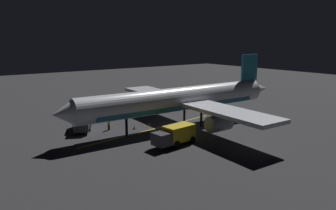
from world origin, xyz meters
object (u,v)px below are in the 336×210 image
baggage_truck (82,122)px  catering_truck (175,135)px  traffic_cone_near_left (134,127)px  traffic_cone_near_right (149,124)px  airliner (182,100)px  ground_crew_worker (109,124)px

baggage_truck → catering_truck: catering_truck is taller
baggage_truck → traffic_cone_near_left: baggage_truck is taller
baggage_truck → traffic_cone_near_right: 9.79m
airliner → ground_crew_worker: bearing=65.6°
airliner → ground_crew_worker: airliner is taller
airliner → traffic_cone_near_right: size_ratio=68.15×
airliner → catering_truck: size_ratio=6.45×
catering_truck → traffic_cone_near_right: 9.72m
catering_truck → traffic_cone_near_right: size_ratio=10.56×
baggage_truck → traffic_cone_near_right: (-3.66, -9.02, -0.96)m
traffic_cone_near_right → airliner: bearing=-128.5°
airliner → ground_crew_worker: size_ratio=21.54×
baggage_truck → airliner: bearing=-117.6°
catering_truck → ground_crew_worker: size_ratio=3.34×
traffic_cone_near_left → catering_truck: bearing=-176.7°
baggage_truck → ground_crew_worker: (-2.26, -3.05, -0.32)m
baggage_truck → traffic_cone_near_left: size_ratio=10.52×
ground_crew_worker → traffic_cone_near_right: 6.17m
airliner → baggage_truck: airliner is taller
airliner → traffic_cone_near_left: bearing=68.0°
traffic_cone_near_right → baggage_truck: bearing=67.9°
ground_crew_worker → catering_truck: bearing=-161.2°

